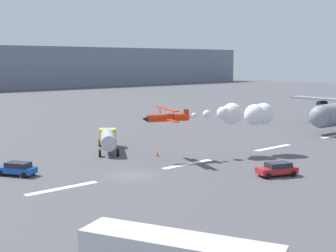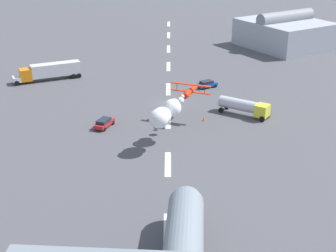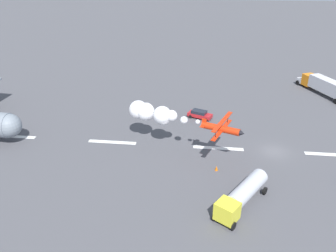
% 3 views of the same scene
% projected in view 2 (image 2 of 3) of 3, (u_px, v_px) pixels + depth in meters
% --- Properties ---
extents(ground_plane, '(440.00, 440.00, 0.00)m').
position_uv_depth(ground_plane, '(168.00, 103.00, 98.52)').
color(ground_plane, '#4C4C51').
rests_on(ground_plane, ground).
extents(runway_stripe_0, '(8.00, 0.90, 0.01)m').
position_uv_depth(runway_stripe_0, '(169.00, 24.00, 170.88)').
color(runway_stripe_0, white).
rests_on(runway_stripe_0, ground).
extents(runway_stripe_1, '(8.00, 0.90, 0.01)m').
position_uv_depth(runway_stripe_1, '(169.00, 35.00, 154.80)').
color(runway_stripe_1, white).
rests_on(runway_stripe_1, ground).
extents(runway_stripe_2, '(8.00, 0.90, 0.01)m').
position_uv_depth(runway_stripe_2, '(169.00, 49.00, 138.72)').
color(runway_stripe_2, white).
rests_on(runway_stripe_2, ground).
extents(runway_stripe_3, '(8.00, 0.90, 0.01)m').
position_uv_depth(runway_stripe_3, '(168.00, 66.00, 122.64)').
color(runway_stripe_3, white).
rests_on(runway_stripe_3, ground).
extents(runway_stripe_4, '(8.00, 0.90, 0.01)m').
position_uv_depth(runway_stripe_4, '(168.00, 89.00, 106.56)').
color(runway_stripe_4, white).
rests_on(runway_stripe_4, ground).
extents(runway_stripe_5, '(8.00, 0.90, 0.01)m').
position_uv_depth(runway_stripe_5, '(168.00, 120.00, 90.48)').
color(runway_stripe_5, white).
rests_on(runway_stripe_5, ground).
extents(runway_stripe_6, '(8.00, 0.90, 0.01)m').
position_uv_depth(runway_stripe_6, '(168.00, 164.00, 74.40)').
color(runway_stripe_6, white).
rests_on(runway_stripe_6, ground).
extents(runway_stripe_7, '(8.00, 0.90, 0.01)m').
position_uv_depth(runway_stripe_7, '(167.00, 232.00, 58.32)').
color(runway_stripe_7, white).
rests_on(runway_stripe_7, ground).
extents(stunt_biplane_red, '(17.88, 10.36, 3.14)m').
position_uv_depth(stunt_biplane_red, '(168.00, 111.00, 79.22)').
color(stunt_biplane_red, red).
extents(semi_truck_orange, '(8.73, 14.59, 3.70)m').
position_uv_depth(semi_truck_orange, '(49.00, 71.00, 111.68)').
color(semi_truck_orange, silver).
rests_on(semi_truck_orange, ground).
extents(fuel_tanker_truck, '(7.26, 9.28, 2.90)m').
position_uv_depth(fuel_tanker_truck, '(244.00, 106.00, 92.03)').
color(fuel_tanker_truck, yellow).
rests_on(fuel_tanker_truck, ground).
extents(followme_car_yellow, '(4.88, 3.35, 1.52)m').
position_uv_depth(followme_car_yellow, '(104.00, 123.00, 87.13)').
color(followme_car_yellow, '#B21E23').
rests_on(followme_car_yellow, ground).
extents(airport_staff_sedan, '(3.78, 4.63, 1.52)m').
position_uv_depth(airport_staff_sedan, '(207.00, 84.00, 107.26)').
color(airport_staff_sedan, '#194CA5').
rests_on(airport_staff_sedan, ground).
extents(hangar_building, '(28.89, 27.99, 9.98)m').
position_uv_depth(hangar_building, '(284.00, 33.00, 139.39)').
color(hangar_building, '#9EA3AD').
rests_on(hangar_building, ground).
extents(traffic_cone_near, '(0.44, 0.44, 0.75)m').
position_uv_depth(traffic_cone_near, '(201.00, 86.00, 107.49)').
color(traffic_cone_near, orange).
rests_on(traffic_cone_near, ground).
extents(traffic_cone_far, '(0.44, 0.44, 0.75)m').
position_uv_depth(traffic_cone_far, '(204.00, 119.00, 89.95)').
color(traffic_cone_far, orange).
rests_on(traffic_cone_far, ground).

